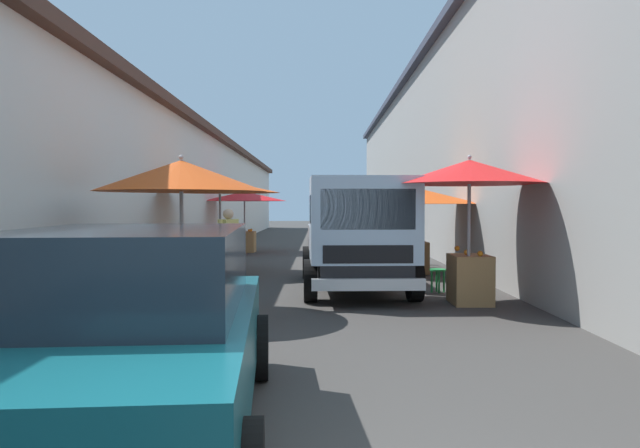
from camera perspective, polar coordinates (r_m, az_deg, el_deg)
ground at (r=16.04m, az=-0.49°, el=-3.96°), size 90.00×90.00×0.00m
building_left_whitewash at (r=19.58m, az=-21.62°, el=3.14°), size 49.80×7.50×4.20m
building_right_concrete at (r=19.56m, az=20.89°, el=6.84°), size 49.80×7.50×6.72m
fruit_stall_near_right at (r=20.29m, az=-7.32°, el=2.12°), size 2.87×2.87×2.17m
fruit_stall_near_left at (r=14.10m, az=-9.79°, el=2.53°), size 2.84×2.84×2.29m
fruit_stall_far_right at (r=8.85m, az=-13.15°, el=2.97°), size 2.50×2.50×2.35m
fruit_stall_mid_lane at (r=9.75m, az=14.26°, el=3.39°), size 2.40×2.40×2.42m
fruit_stall_far_left at (r=14.06m, az=9.52°, el=1.97°), size 2.85×2.85×2.08m
hatchback_car at (r=4.34m, az=-18.15°, el=-9.92°), size 4.03×2.17×1.45m
delivery_truck at (r=10.53m, az=3.76°, el=-1.31°), size 4.98×2.10×2.08m
vendor_by_crates at (r=11.72m, az=-8.86°, el=-1.77°), size 0.58×0.37×1.55m
parked_scooter at (r=15.76m, az=9.12°, el=-2.45°), size 1.69×0.48×1.14m
plastic_stool at (r=11.15m, az=11.34°, el=-4.85°), size 0.30×0.30×0.43m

